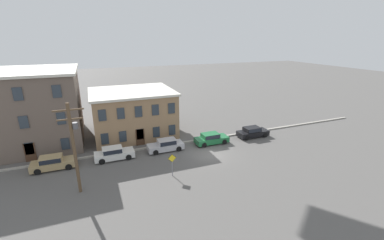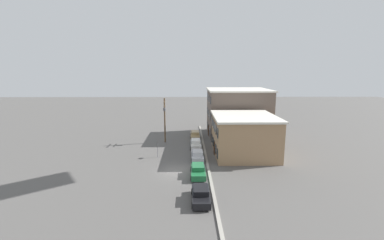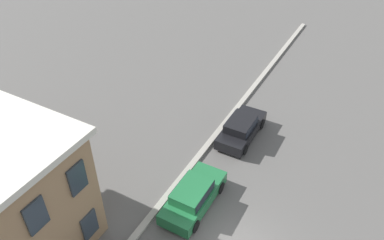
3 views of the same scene
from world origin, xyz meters
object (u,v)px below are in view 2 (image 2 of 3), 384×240
object	(u,v)px
car_silver	(197,155)
car_green	(198,170)
caution_sign	(157,147)
utility_pole	(165,118)
car_black	(201,194)
car_white	(196,143)
car_tan	(195,135)

from	to	relation	value
car_silver	car_green	size ratio (longest dim) A/B	1.00
caution_sign	utility_pole	distance (m)	9.13
car_silver	car_black	world-z (taller)	same
car_black	caution_sign	distance (m)	15.01
car_white	utility_pole	size ratio (longest dim) A/B	0.53
car_tan	car_black	xyz separation A→B (m)	(25.04, -0.04, 0.00)
car_silver	car_black	distance (m)	12.58
car_black	car_tan	bearing A→B (deg)	179.91
car_black	car_silver	bearing A→B (deg)	179.59
caution_sign	utility_pole	bearing A→B (deg)	177.30
car_white	car_black	bearing A→B (deg)	-0.03
car_black	utility_pole	distance (m)	23.32
car_tan	utility_pole	distance (m)	7.46
car_tan	car_green	xyz separation A→B (m)	(18.58, -0.08, 0.00)
car_black	utility_pole	xyz separation A→B (m)	(-22.28, -5.67, 3.93)
car_silver	car_green	bearing A→B (deg)	-1.24
car_black	car_white	bearing A→B (deg)	179.97
car_white	car_silver	size ratio (longest dim) A/B	1.00
caution_sign	car_silver	bearing A→B (deg)	79.71
car_silver	caution_sign	bearing A→B (deg)	-100.29
car_white	car_black	distance (m)	18.81
car_white	car_green	size ratio (longest dim) A/B	1.00
car_black	utility_pole	size ratio (longest dim) A/B	0.53
car_white	caution_sign	bearing A→B (deg)	-50.03
car_silver	car_white	bearing A→B (deg)	-179.26
car_green	car_black	bearing A→B (deg)	0.37
car_silver	utility_pole	bearing A→B (deg)	-149.28
car_black	caution_sign	world-z (taller)	caution_sign
caution_sign	car_black	bearing A→B (deg)	23.92
caution_sign	car_white	bearing A→B (deg)	129.97
car_tan	car_white	size ratio (longest dim) A/B	1.00
car_silver	caution_sign	world-z (taller)	caution_sign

